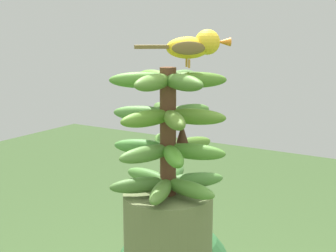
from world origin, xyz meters
TOP-DOWN VIEW (x-y plane):
  - banana_bunch at (-0.00, -0.00)m, footprint 0.28×0.27m
  - perched_bird at (-0.05, -0.03)m, footprint 0.18×0.16m

SIDE VIEW (x-z plane):
  - banana_bunch at x=0.00m, z-range 0.91..1.21m
  - perched_bird at x=-0.05m, z-range 1.21..1.30m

